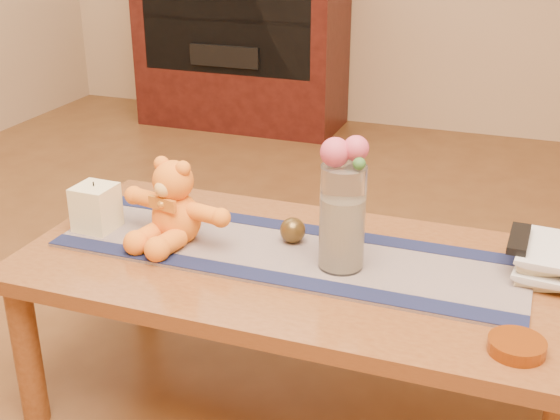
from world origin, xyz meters
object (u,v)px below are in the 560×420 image
(tv_remote, at_px, (519,239))
(amber_dish, at_px, (517,346))
(pillar_candle, at_px, (96,207))
(glass_vase, at_px, (342,218))
(book_bottom, at_px, (515,265))
(teddy_bear, at_px, (176,202))
(bronze_ball, at_px, (293,230))

(tv_remote, distance_m, amber_dish, 0.37)
(pillar_candle, xyz_separation_m, glass_vase, (0.68, 0.01, 0.07))
(tv_remote, bearing_deg, book_bottom, 90.00)
(pillar_candle, bearing_deg, book_bottom, 8.48)
(teddy_bear, xyz_separation_m, amber_dish, (0.88, -0.23, -0.10))
(pillar_candle, xyz_separation_m, amber_dish, (1.11, -0.21, -0.06))
(glass_vase, relative_size, amber_dish, 2.25)
(bronze_ball, xyz_separation_m, book_bottom, (0.56, 0.06, -0.03))
(pillar_candle, relative_size, amber_dish, 1.06)
(teddy_bear, height_order, bronze_ball, teddy_bear)
(tv_remote, bearing_deg, pillar_candle, -170.32)
(glass_vase, xyz_separation_m, amber_dish, (0.43, -0.22, -0.12))
(book_bottom, bearing_deg, pillar_candle, -172.81)
(glass_vase, relative_size, tv_remote, 1.62)
(pillar_candle, xyz_separation_m, tv_remote, (1.09, 0.15, 0.02))
(glass_vase, bearing_deg, book_bottom, 20.50)
(book_bottom, xyz_separation_m, amber_dish, (0.02, -0.37, 0.00))
(teddy_bear, relative_size, tv_remote, 1.95)
(glass_vase, distance_m, tv_remote, 0.43)
(book_bottom, height_order, tv_remote, tv_remote)
(teddy_bear, distance_m, pillar_candle, 0.24)
(bronze_ball, distance_m, book_bottom, 0.56)
(pillar_candle, relative_size, book_bottom, 0.55)
(pillar_candle, bearing_deg, bronze_ball, 10.70)
(teddy_bear, distance_m, amber_dish, 0.91)
(glass_vase, height_order, book_bottom, glass_vase)
(pillar_candle, relative_size, tv_remote, 0.77)
(teddy_bear, xyz_separation_m, pillar_candle, (-0.24, -0.02, -0.04))
(glass_vase, xyz_separation_m, bronze_ball, (-0.16, 0.09, -0.10))
(glass_vase, relative_size, book_bottom, 1.17)
(teddy_bear, height_order, pillar_candle, teddy_bear)
(book_bottom, distance_m, tv_remote, 0.08)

